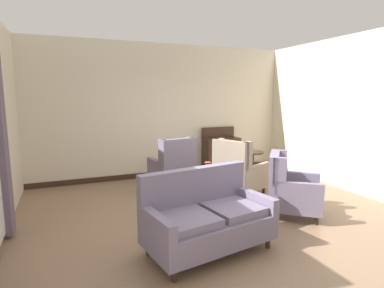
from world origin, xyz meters
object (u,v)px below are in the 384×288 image
(porcelain_vase, at_px, (208,173))
(armchair_near_sideboard, at_px, (289,189))
(settee, at_px, (207,218))
(sideboard, at_px, (221,153))
(armchair_back_corner, at_px, (238,173))
(side_table, at_px, (252,165))
(armchair_beside_settee, at_px, (173,168))
(coffee_table, at_px, (205,187))

(porcelain_vase, relative_size, armchair_near_sideboard, 0.30)
(settee, height_order, sideboard, sideboard)
(settee, height_order, armchair_near_sideboard, armchair_near_sideboard)
(armchair_back_corner, relative_size, sideboard, 1.00)
(settee, bearing_deg, side_table, 36.80)
(porcelain_vase, xyz_separation_m, sideboard, (1.47, 2.32, -0.17))
(porcelain_vase, xyz_separation_m, side_table, (1.63, 1.15, -0.24))
(armchair_near_sideboard, bearing_deg, side_table, 24.99)
(side_table, bearing_deg, porcelain_vase, -144.79)
(armchair_back_corner, relative_size, armchair_beside_settee, 1.04)
(coffee_table, distance_m, armchair_back_corner, 1.11)
(settee, height_order, armchair_beside_settee, armchair_beside_settee)
(side_table, relative_size, sideboard, 0.63)
(settee, xyz_separation_m, armchair_near_sideboard, (1.74, 0.54, 0.02))
(porcelain_vase, xyz_separation_m, armchair_back_corner, (0.93, 0.58, -0.22))
(armchair_near_sideboard, bearing_deg, coffee_table, 101.78)
(settee, bearing_deg, coffee_table, 56.33)
(armchair_back_corner, bearing_deg, coffee_table, 95.75)
(armchair_beside_settee, xyz_separation_m, sideboard, (1.60, 0.95, 0.04))
(porcelain_vase, xyz_separation_m, settee, (-0.55, -1.16, -0.26))
(armchair_near_sideboard, bearing_deg, settee, 146.38)
(settee, bearing_deg, porcelain_vase, 54.70)
(armchair_back_corner, distance_m, sideboard, 1.83)
(porcelain_vase, distance_m, armchair_beside_settee, 1.40)
(sideboard, bearing_deg, armchair_beside_settee, -149.37)
(coffee_table, distance_m, armchair_beside_settee, 1.36)
(coffee_table, bearing_deg, armchair_back_corner, 30.18)
(armchair_near_sideboard, height_order, side_table, armchair_near_sideboard)
(porcelain_vase, relative_size, side_table, 0.46)
(settee, distance_m, armchair_beside_settee, 2.57)
(armchair_back_corner, xyz_separation_m, sideboard, (0.54, 1.75, 0.05))
(armchair_beside_settee, xyz_separation_m, armchair_near_sideboard, (1.31, -1.99, -0.03))
(settee, height_order, armchair_back_corner, armchair_back_corner)
(coffee_table, xyz_separation_m, armchair_beside_settee, (-0.10, 1.36, 0.02))
(coffee_table, xyz_separation_m, sideboard, (1.50, 2.31, 0.07))
(porcelain_vase, height_order, armchair_beside_settee, armchair_beside_settee)
(coffee_table, xyz_separation_m, side_table, (1.66, 1.13, -0.00))
(porcelain_vase, distance_m, armchair_back_corner, 1.12)
(coffee_table, bearing_deg, porcelain_vase, -24.35)
(sideboard, bearing_deg, armchair_near_sideboard, -95.52)
(coffee_table, xyz_separation_m, settee, (-0.52, -1.17, -0.03))
(coffee_table, bearing_deg, side_table, 34.32)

